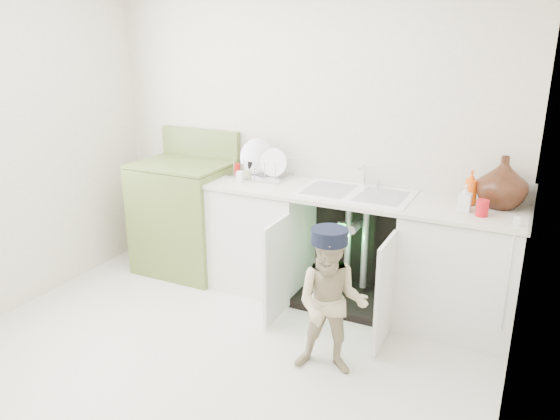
# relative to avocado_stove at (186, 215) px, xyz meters

# --- Properties ---
(ground) EXTENTS (3.50, 3.50, 0.00)m
(ground) POSITION_rel_avocado_stove_xyz_m (0.99, -1.18, -0.50)
(ground) COLOR #BAB2A3
(ground) RESTS_ON ground
(room_shell) EXTENTS (6.00, 5.50, 1.26)m
(room_shell) POSITION_rel_avocado_stove_xyz_m (0.99, -1.18, 0.75)
(room_shell) COLOR beige
(room_shell) RESTS_ON ground
(counter_run) EXTENTS (2.44, 1.02, 1.26)m
(counter_run) POSITION_rel_avocado_stove_xyz_m (1.58, 0.03, -0.02)
(counter_run) COLOR silver
(counter_run) RESTS_ON ground
(avocado_stove) EXTENTS (0.79, 0.65, 1.22)m
(avocado_stove) POSITION_rel_avocado_stove_xyz_m (0.00, 0.00, 0.00)
(avocado_stove) COLOR #5A7332
(avocado_stove) RESTS_ON ground
(repair_worker) EXTENTS (0.52, 0.81, 0.95)m
(repair_worker) POSITION_rel_avocado_stove_xyz_m (1.72, -0.90, -0.02)
(repair_worker) COLOR tan
(repair_worker) RESTS_ON ground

